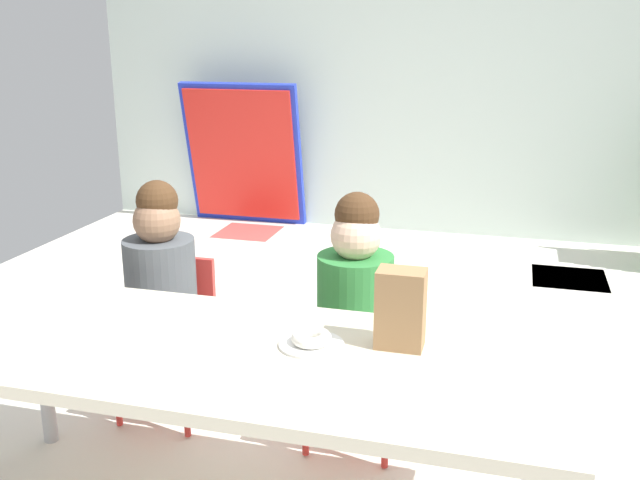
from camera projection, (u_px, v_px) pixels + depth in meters
ground_plane at (361, 403)px, 2.86m from camera, size 5.22×5.33×0.02m
back_wall at (444, 59)px, 4.97m from camera, size 5.22×0.10×2.49m
craft_table at (228, 364)px, 1.95m from camera, size 1.83×0.70×0.60m
seated_child_near_camera at (162, 279)px, 2.61m from camera, size 0.32×0.31×0.92m
seated_child_middle_seat at (356, 298)px, 2.42m from camera, size 0.34×0.34×0.92m
folded_activity_table at (243, 155)px, 5.35m from camera, size 0.90×0.29×1.09m
paper_bag_brown at (401, 309)px, 1.91m from camera, size 0.13×0.09×0.22m
paper_plate_near_edge at (311, 344)px, 1.94m from camera, size 0.18×0.18×0.01m
donut_powdered_on_plate at (311, 338)px, 1.94m from camera, size 0.11×0.11×0.03m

